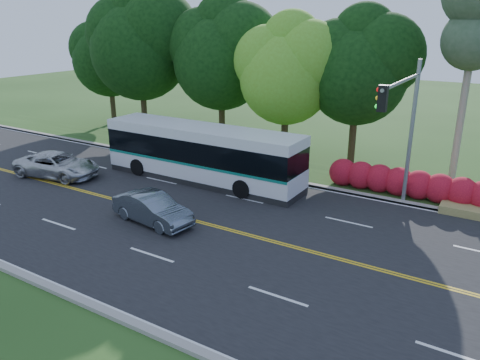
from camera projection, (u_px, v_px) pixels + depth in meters
The scene contains 12 objects.
ground at pixel (213, 226), 20.76m from camera, with size 120.00×120.00×0.00m, color #244617.
road at pixel (213, 226), 20.76m from camera, with size 60.00×14.00×0.02m, color black.
curb_north at pixel (285, 180), 26.50m from camera, with size 60.00×0.30×0.15m, color gray.
curb_south at pixel (86, 303), 14.97m from camera, with size 60.00×0.30×0.15m, color gray.
grass_verge at pixel (299, 172), 28.00m from camera, with size 60.00×4.00×0.10m, color #244617.
lane_markings at pixel (212, 225), 20.80m from camera, with size 57.60×13.82×0.00m.
tree_row at pixel (252, 51), 30.90m from camera, with size 44.70×9.10×13.84m.
bougainvillea_hedge at pixel (422, 187), 23.54m from camera, with size 9.50×2.25×1.50m.
traffic_signal at pixel (404, 117), 20.38m from camera, with size 0.42×6.10×7.00m.
transit_bus at pixel (202, 154), 26.08m from camera, with size 11.87×2.65×3.11m.
sedan at pixel (152, 209), 20.87m from camera, with size 1.42×4.07×1.34m, color slate.
suv at pixel (57, 165), 27.06m from camera, with size 2.32×5.02×1.40m, color #B8BABD.
Camera 1 is at (10.93, -15.54, 8.69)m, focal length 35.00 mm.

